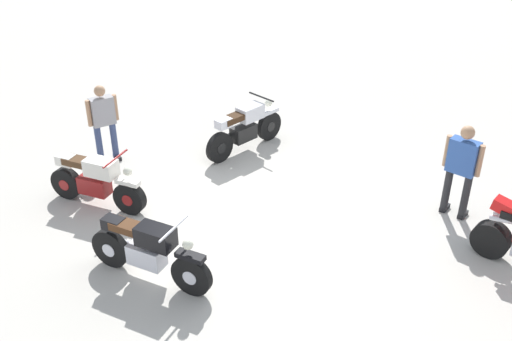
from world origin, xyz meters
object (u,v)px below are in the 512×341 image
object	(u,v)px
motorcycle_black_cruiser	(148,250)
person_in_gray_shirt	(104,119)
motorcycle_cream_vintage	(96,181)
person_in_blue_shirt	(461,165)
motorcycle_silver_cruiser	(245,128)

from	to	relation	value
motorcycle_black_cruiser	person_in_gray_shirt	world-z (taller)	person_in_gray_shirt
motorcycle_cream_vintage	person_in_gray_shirt	size ratio (longest dim) A/B	1.20
person_in_blue_shirt	person_in_gray_shirt	bearing A→B (deg)	113.12
motorcycle_cream_vintage	motorcycle_black_cruiser	bearing A→B (deg)	-35.83
motorcycle_silver_cruiser	person_in_gray_shirt	size ratio (longest dim) A/B	1.18
motorcycle_cream_vintage	motorcycle_silver_cruiser	bearing A→B (deg)	61.84
motorcycle_silver_cruiser	motorcycle_cream_vintage	world-z (taller)	motorcycle_silver_cruiser
motorcycle_cream_vintage	person_in_blue_shirt	xyz separation A→B (m)	(-6.11, -1.61, 0.50)
motorcycle_silver_cruiser	person_in_blue_shirt	xyz separation A→B (m)	(-4.27, 1.22, 0.47)
person_in_gray_shirt	motorcycle_silver_cruiser	bearing A→B (deg)	65.99
motorcycle_cream_vintage	motorcycle_black_cruiser	xyz separation A→B (m)	(-1.82, 1.57, 0.03)
motorcycle_black_cruiser	person_in_blue_shirt	distance (m)	5.35
motorcycle_cream_vintage	person_in_gray_shirt	xyz separation A→B (m)	(0.70, -1.56, 0.43)
motorcycle_silver_cruiser	person_in_gray_shirt	distance (m)	2.86
person_in_gray_shirt	motorcycle_black_cruiser	bearing A→B (deg)	-11.65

